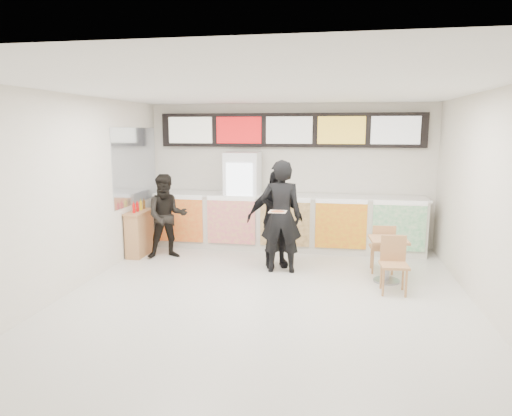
% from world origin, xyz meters
% --- Properties ---
extents(floor, '(7.00, 7.00, 0.00)m').
position_xyz_m(floor, '(0.00, 0.00, 0.00)').
color(floor, beige).
rests_on(floor, ground).
extents(ceiling, '(7.00, 7.00, 0.00)m').
position_xyz_m(ceiling, '(0.00, 0.00, 3.00)').
color(ceiling, white).
rests_on(ceiling, wall_back).
extents(wall_back, '(6.00, 0.00, 6.00)m').
position_xyz_m(wall_back, '(0.00, 3.50, 1.50)').
color(wall_back, silver).
rests_on(wall_back, floor).
extents(wall_left, '(0.00, 7.00, 7.00)m').
position_xyz_m(wall_left, '(-3.00, 0.00, 1.50)').
color(wall_left, silver).
rests_on(wall_left, floor).
extents(wall_right, '(0.00, 7.00, 7.00)m').
position_xyz_m(wall_right, '(3.00, 0.00, 1.50)').
color(wall_right, silver).
rests_on(wall_right, floor).
extents(service_counter, '(5.56, 0.77, 1.14)m').
position_xyz_m(service_counter, '(0.00, 3.09, 0.57)').
color(service_counter, silver).
rests_on(service_counter, floor).
extents(menu_board, '(5.50, 0.14, 0.70)m').
position_xyz_m(menu_board, '(0.00, 3.41, 2.45)').
color(menu_board, black).
rests_on(menu_board, wall_back).
extents(drinks_fridge, '(0.70, 0.67, 2.00)m').
position_xyz_m(drinks_fridge, '(-0.93, 3.11, 1.00)').
color(drinks_fridge, white).
rests_on(drinks_fridge, floor).
extents(mirror_panel, '(0.01, 2.00, 1.50)m').
position_xyz_m(mirror_panel, '(-2.99, 2.45, 1.75)').
color(mirror_panel, '#B2B7BF').
rests_on(mirror_panel, wall_left).
extents(customer_main, '(0.76, 0.54, 1.96)m').
position_xyz_m(customer_main, '(0.06, 1.54, 0.98)').
color(customer_main, black).
rests_on(customer_main, floor).
extents(customer_left, '(0.97, 0.88, 1.63)m').
position_xyz_m(customer_left, '(-2.21, 2.04, 0.82)').
color(customer_left, black).
rests_on(customer_left, floor).
extents(customer_mid, '(1.11, 0.79, 1.76)m').
position_xyz_m(customer_mid, '(-0.08, 1.83, 0.88)').
color(customer_mid, black).
rests_on(customer_mid, floor).
extents(pizza_slice, '(0.36, 0.36, 0.02)m').
position_xyz_m(pizza_slice, '(0.06, 1.09, 1.16)').
color(pizza_slice, beige).
rests_on(pizza_slice, customer_main).
extents(cafe_table, '(0.62, 1.49, 0.86)m').
position_xyz_m(cafe_table, '(1.84, 1.29, 0.50)').
color(cafe_table, tan).
rests_on(cafe_table, floor).
extents(condiment_ledge, '(0.32, 0.79, 1.06)m').
position_xyz_m(condiment_ledge, '(-2.82, 2.12, 0.45)').
color(condiment_ledge, tan).
rests_on(condiment_ledge, floor).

